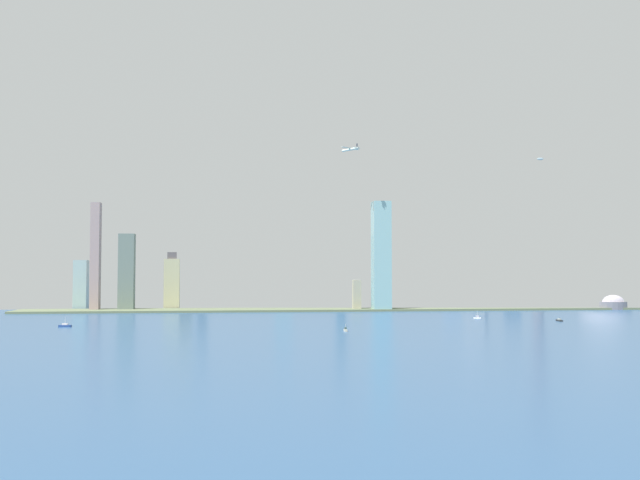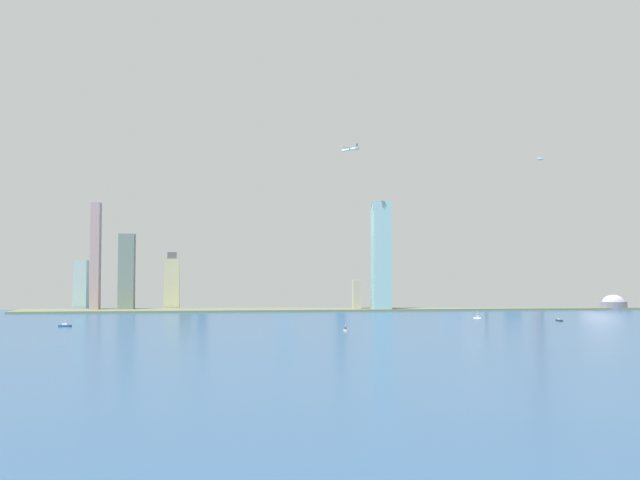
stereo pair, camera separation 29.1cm
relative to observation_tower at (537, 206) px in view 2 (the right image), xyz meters
The scene contains 23 objects.
ground_plane 546.49m from the observation_tower, 125.90° to the right, with size 6000.00×6000.00×0.00m, color #2C517B.
waterfront_pier 345.15m from the observation_tower, behind, with size 941.48×65.30×3.03m, color #647152.
observation_tower is the anchor object (origin of this frame).
stadium_dome 188.41m from the observation_tower, ahead, with size 82.00×82.00×49.87m.
skyscraper_0 708.77m from the observation_tower, behind, with size 19.67×23.15×75.40m.
skyscraper_1 632.72m from the observation_tower, behind, with size 22.77×15.89×114.35m.
skyscraper_2 314.71m from the observation_tower, behind, with size 12.03×12.64×45.77m.
skyscraper_3 173.59m from the observation_tower, 121.18° to the left, with size 24.79×24.90×63.27m.
skyscraper_4 409.66m from the observation_tower, behind, with size 26.98×26.74×115.38m.
skyscraper_5 190.21m from the observation_tower, 160.95° to the left, with size 24.29×18.14×43.21m.
skyscraper_6 673.28m from the observation_tower, behind, with size 13.02×15.23×160.11m.
skyscraper_7 259.85m from the observation_tower, behind, with size 26.13×27.91×162.65m.
skyscraper_8 327.80m from the observation_tower, 159.48° to the left, with size 14.13×21.90×118.40m.
skyscraper_9 175.28m from the observation_tower, 87.98° to the left, with size 21.66×26.42×49.32m.
skyscraper_10 143.43m from the observation_tower, 137.50° to the left, with size 27.49×14.66×123.52m.
skyscraper_11 574.85m from the observation_tower, behind, with size 23.42×14.02×87.79m.
skyscraper_12 540.07m from the observation_tower, 168.26° to the left, with size 21.60×16.55×137.33m.
skyscraper_13 554.56m from the observation_tower, behind, with size 16.87×21.02×134.38m.
boat_0 499.35m from the observation_tower, 137.00° to the right, with size 2.63×8.15×7.40m.
boat_1 283.28m from the observation_tower, 132.36° to the right, with size 9.60×6.93×10.09m.
boat_2 284.73m from the observation_tower, 108.61° to the right, with size 4.18×12.85×3.19m.
boat_3 700.76m from the observation_tower, 159.18° to the right, with size 13.44×5.32×10.68m.
airplane 310.07m from the observation_tower, behind, with size 29.59×29.39×8.41m.
Camera 2 is at (-133.04, -548.95, 61.71)m, focal length 36.84 mm.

